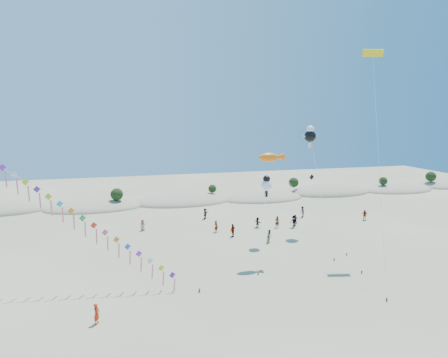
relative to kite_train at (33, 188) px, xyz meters
The scene contains 10 objects.
ground 24.33m from the kite_train, 33.59° to the right, with size 160.00×160.00×0.00m, color gray.
dune_ridge 39.43m from the kite_train, 59.11° to the left, with size 145.30×11.49×5.57m.
kite_train is the anchor object (origin of this frame).
fish_kite 24.01m from the kite_train, ahead, with size 9.39×6.73×12.29m.
cartoon_kite_low 26.21m from the kite_train, 13.84° to the left, with size 4.96×9.65×8.93m.
cartoon_kite_high 34.68m from the kite_train, 16.50° to the left, with size 3.26×11.91×15.01m.
parafoil_kite 38.09m from the kite_train, ahead, with size 6.86×12.53×23.70m.
dark_kite 35.21m from the kite_train, 13.10° to the left, with size 1.73×11.76×7.98m.
flyer_foreground 13.33m from the kite_train, 55.20° to the right, with size 0.62×0.41×1.70m, color red.
beachgoers 31.99m from the kite_train, 25.92° to the left, with size 35.14×14.66×1.81m.
Camera 1 is at (-10.17, -24.76, 16.17)m, focal length 30.00 mm.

